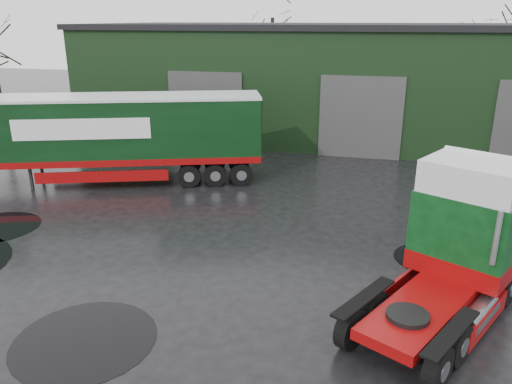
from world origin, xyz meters
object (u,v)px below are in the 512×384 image
hero_tractor (441,252)px  tree_back_b (485,59)px  warehouse (367,80)px  tree_back_a (272,42)px  trailer_left (119,139)px

hero_tractor → tree_back_b: 30.82m
warehouse → tree_back_a: size_ratio=3.41×
hero_tractor → tree_back_b: (5.50, 30.26, 1.96)m
hero_tractor → tree_back_a: tree_back_a is taller
hero_tractor → trailer_left: 14.29m
tree_back_a → tree_back_b: tree_back_a is taller
hero_tractor → trailer_left: bearing=174.9°
warehouse → tree_back_b: (8.00, 10.00, 0.59)m
tree_back_a → tree_back_b: (16.00, 0.00, -1.00)m
warehouse → hero_tractor: size_ratio=5.61×
hero_tractor → tree_back_a: 32.17m
warehouse → tree_back_a: tree_back_a is taller
trailer_left → tree_back_b: size_ratio=1.58×
trailer_left → tree_back_a: (1.50, 22.51, 2.91)m
trailer_left → tree_back_a: bearing=-23.5°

